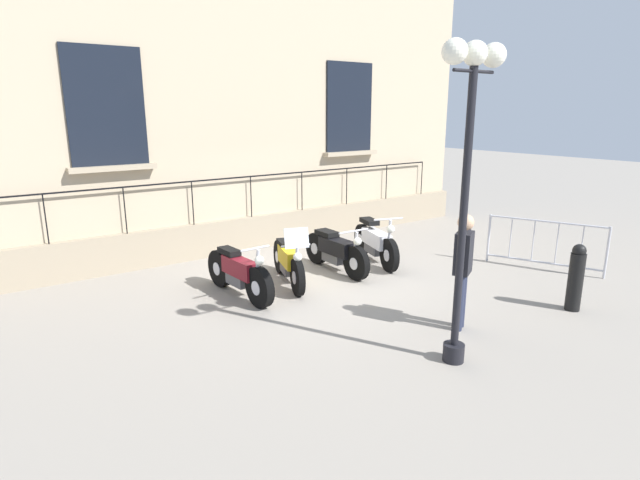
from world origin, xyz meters
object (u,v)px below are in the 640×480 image
object	(u,v)px
lamppost	(468,151)
motorcycle_black	(336,251)
motorcycle_yellow	(288,262)
crowd_barrier	(545,243)
bollard	(576,277)
motorcycle_maroon	(239,274)
pedestrian_standing	(463,265)
motorcycle_white	(375,243)

from	to	relation	value
lamppost	motorcycle_black	bearing A→B (deg)	164.62
motorcycle_yellow	crowd_barrier	distance (m)	5.31
motorcycle_yellow	bollard	size ratio (longest dim) A/B	1.76
motorcycle_maroon	lamppost	distance (m)	4.64
motorcycle_black	crowd_barrier	bearing A→B (deg)	55.82
crowd_barrier	pedestrian_standing	world-z (taller)	pedestrian_standing
pedestrian_standing	lamppost	bearing A→B (deg)	-54.11
motorcycle_maroon	bollard	xyz separation A→B (m)	(3.82, 4.18, 0.15)
motorcycle_maroon	motorcycle_yellow	world-z (taller)	motorcycle_yellow
crowd_barrier	bollard	distance (m)	2.25
motorcycle_maroon	motorcycle_yellow	distance (m)	1.07
pedestrian_standing	motorcycle_yellow	bearing A→B (deg)	-163.03
bollard	motorcycle_black	bearing A→B (deg)	-154.15
motorcycle_maroon	lamppost	bearing A→B (deg)	17.05
bollard	pedestrian_standing	xyz separation A→B (m)	(-0.63, -2.12, 0.44)
motorcycle_black	motorcycle_maroon	bearing A→B (deg)	-86.68
motorcycle_white	pedestrian_standing	xyz separation A→B (m)	(3.33, -1.29, 0.57)
motorcycle_white	motorcycle_yellow	bearing A→B (deg)	-87.93
motorcycle_black	bollard	world-z (taller)	bollard
motorcycle_maroon	motorcycle_white	xyz separation A→B (m)	(-0.14, 3.35, 0.02)
lamppost	pedestrian_standing	xyz separation A→B (m)	(-0.64, 0.89, -1.74)
motorcycle_yellow	motorcycle_black	distance (m)	1.20
bollard	pedestrian_standing	size ratio (longest dim) A/B	0.64
motorcycle_yellow	pedestrian_standing	size ratio (longest dim) A/B	1.12
lamppost	motorcycle_maroon	bearing A→B (deg)	-162.95
motorcycle_white	lamppost	distance (m)	5.09
lamppost	bollard	size ratio (longest dim) A/B	3.54
motorcycle_maroon	lamppost	world-z (taller)	lamppost
motorcycle_maroon	bollard	distance (m)	5.67
lamppost	pedestrian_standing	size ratio (longest dim) A/B	2.26
motorcycle_maroon	motorcycle_yellow	bearing A→B (deg)	93.10
motorcycle_black	lamppost	world-z (taller)	lamppost
lamppost	motorcycle_yellow	bearing A→B (deg)	-178.47
motorcycle_maroon	pedestrian_standing	bearing A→B (deg)	32.89
motorcycle_white	lamppost	bearing A→B (deg)	-28.70
crowd_barrier	pedestrian_standing	size ratio (longest dim) A/B	1.21
motorcycle_black	pedestrian_standing	xyz separation A→B (m)	(3.32, -0.20, 0.59)
lamppost	bollard	world-z (taller)	lamppost
motorcycle_maroon	pedestrian_standing	xyz separation A→B (m)	(3.19, 2.06, 0.59)
motorcycle_yellow	lamppost	bearing A→B (deg)	1.53
motorcycle_yellow	motorcycle_black	bearing A→B (deg)	93.51
motorcycle_yellow	pedestrian_standing	world-z (taller)	pedestrian_standing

